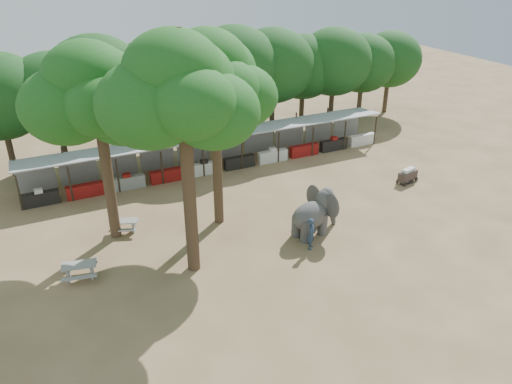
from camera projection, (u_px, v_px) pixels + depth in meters
name	position (u px, v px, depth m)	size (l,w,h in m)	color
ground	(313.00, 259.00, 26.62)	(100.00, 100.00, 0.00)	brown
vendor_stalls	(217.00, 152.00, 37.29)	(28.00, 2.99, 2.80)	#9FA2A6
yard_tree_left	(93.00, 96.00, 25.27)	(7.10, 6.90, 11.02)	#332316
yard_tree_center	(178.00, 93.00, 21.94)	(7.10, 6.90, 12.04)	#332316
yard_tree_back	(210.00, 81.00, 26.63)	(7.10, 6.90, 11.36)	#332316
backdrop_trees	(191.00, 79.00, 39.54)	(46.46, 5.95, 8.33)	#332316
elephant	(315.00, 213.00, 28.53)	(3.54, 2.62, 2.63)	#3D3B3B
handler	(311.00, 234.00, 27.23)	(0.66, 0.44, 1.84)	#26384C
picnic_table_near	(80.00, 269.00, 24.88)	(1.93, 1.80, 0.84)	gray
picnic_table_far	(125.00, 224.00, 29.01)	(1.85, 1.77, 0.74)	gray
cart_front	(406.00, 177.00, 34.92)	(1.19, 0.90, 1.05)	#322521
cart_back	(410.00, 174.00, 35.23)	(1.21, 0.92, 1.06)	#322521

